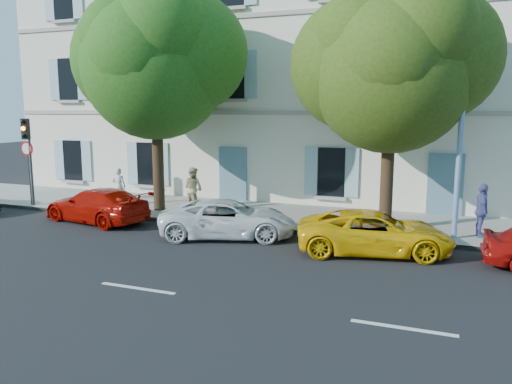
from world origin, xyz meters
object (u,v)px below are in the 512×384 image
at_px(road_sign, 28,159).
at_px(pedestrian_b, 193,189).
at_px(car_yellow_supercar, 375,232).
at_px(traffic_light, 27,143).
at_px(pedestrian_c, 482,210).
at_px(tree_right, 391,73).
at_px(tree_left, 155,67).
at_px(street_lamp, 464,81).
at_px(car_red_coupe, 97,205).
at_px(car_white_coupe, 228,219).
at_px(pedestrian_a, 119,187).

bearing_deg(road_sign, pedestrian_b, 11.46).
height_order(car_yellow_supercar, pedestrian_b, pedestrian_b).
height_order(car_yellow_supercar, traffic_light, traffic_light).
xyz_separation_m(pedestrian_b, pedestrian_c, (10.50, -0.53, -0.01)).
distance_m(car_yellow_supercar, tree_right, 5.29).
bearing_deg(road_sign, tree_left, 10.34).
bearing_deg(car_yellow_supercar, road_sign, 71.03).
distance_m(traffic_light, street_lamp, 16.71).
height_order(car_red_coupe, tree_right, tree_right).
bearing_deg(tree_left, car_white_coupe, -30.81).
bearing_deg(street_lamp, pedestrian_a, 175.67).
xyz_separation_m(tree_left, traffic_light, (-5.51, -1.15, -2.97)).
bearing_deg(car_red_coupe, tree_right, 112.30).
bearing_deg(car_white_coupe, pedestrian_a, 47.95).
height_order(car_red_coupe, pedestrian_b, pedestrian_b).
xyz_separation_m(car_red_coupe, pedestrian_b, (2.65, 2.59, 0.38)).
distance_m(tree_right, street_lamp, 2.27).
relative_size(car_white_coupe, pedestrian_c, 2.58).
bearing_deg(car_white_coupe, car_red_coupe, 68.56).
xyz_separation_m(car_red_coupe, street_lamp, (12.37, 1.43, 4.35)).
xyz_separation_m(car_white_coupe, pedestrian_c, (7.69, 2.32, 0.39)).
xyz_separation_m(car_yellow_supercar, pedestrian_b, (-7.54, 3.03, 0.40)).
distance_m(street_lamp, pedestrian_a, 13.79).
height_order(tree_left, pedestrian_a, tree_left).
bearing_deg(car_white_coupe, pedestrian_c, -91.86).
bearing_deg(car_white_coupe, traffic_light, 63.59).
relative_size(traffic_light, pedestrian_b, 2.09).
relative_size(car_white_coupe, tree_right, 0.55).
bearing_deg(tree_right, traffic_light, -176.16).
height_order(tree_left, traffic_light, tree_left).
relative_size(car_yellow_supercar, street_lamp, 0.52).
distance_m(tree_left, tree_right, 8.90).
bearing_deg(road_sign, car_white_coupe, -8.33).
bearing_deg(car_red_coupe, pedestrian_c, 110.01).
xyz_separation_m(car_red_coupe, pedestrian_c, (13.15, 2.05, 0.37)).
bearing_deg(tree_left, pedestrian_b, 16.09).
xyz_separation_m(car_red_coupe, car_white_coupe, (5.45, -0.27, -0.02)).
xyz_separation_m(road_sign, pedestrian_a, (3.57, 1.26, -1.15)).
xyz_separation_m(car_white_coupe, road_sign, (-9.80, 1.43, 1.47)).
bearing_deg(traffic_light, car_yellow_supercar, -5.91).
xyz_separation_m(tree_right, street_lamp, (2.17, -0.58, -0.32)).
distance_m(car_yellow_supercar, pedestrian_c, 3.89).
relative_size(tree_right, traffic_light, 2.22).
bearing_deg(car_yellow_supercar, tree_left, 60.77).
distance_m(car_white_coupe, road_sign, 10.01).
height_order(traffic_light, street_lamp, street_lamp).
xyz_separation_m(tree_left, street_lamp, (11.06, -0.77, -0.76)).
xyz_separation_m(car_white_coupe, tree_right, (4.75, 2.28, 4.69)).
xyz_separation_m(tree_right, road_sign, (-14.55, -0.85, -3.22)).
relative_size(traffic_light, street_lamp, 0.42).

